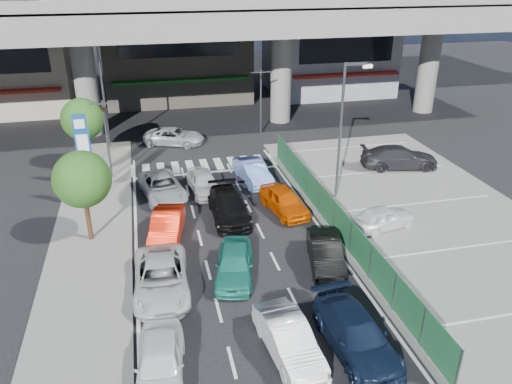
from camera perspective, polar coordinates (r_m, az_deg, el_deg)
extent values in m
plane|color=black|center=(23.59, -1.62, -8.40)|extent=(120.00, 120.00, 0.00)
cube|color=slate|center=(29.02, 19.35, -3.05)|extent=(12.00, 28.00, 0.06)
cube|color=slate|center=(26.85, -18.27, -5.17)|extent=(4.00, 30.00, 0.12)
cylinder|color=slate|center=(42.50, -18.83, 11.47)|extent=(1.80, 1.80, 8.00)
cylinder|color=slate|center=(43.92, 2.87, 13.13)|extent=(1.80, 1.80, 8.00)
cylinder|color=slate|center=(49.56, 19.08, 13.20)|extent=(1.80, 1.80, 8.00)
cube|color=slate|center=(41.70, -8.25, 19.25)|extent=(64.00, 14.00, 2.00)
cube|color=slate|center=(34.85, -7.22, 20.38)|extent=(64.00, 0.40, 0.90)
cube|color=gray|center=(52.76, -9.38, 18.69)|extent=(14.00, 10.00, 15.00)
cube|color=#14651D|center=(48.46, -8.50, 12.57)|extent=(12.60, 1.60, 0.25)
cube|color=black|center=(47.70, -8.94, 18.99)|extent=(11.20, 0.10, 6.75)
cube|color=gray|center=(55.47, 8.33, 17.48)|extent=(12.00, 10.00, 12.00)
cube|color=#B22016|center=(51.32, 10.16, 13.14)|extent=(10.80, 1.60, 0.25)
cube|color=black|center=(50.78, 10.46, 17.35)|extent=(9.60, 0.10, 5.40)
cylinder|color=#595B60|center=(33.09, -16.62, 5.63)|extent=(0.14, 0.14, 5.20)
cube|color=#595B60|center=(32.41, -17.14, 9.63)|extent=(1.60, 0.08, 0.08)
imported|color=black|center=(32.49, -17.08, 9.12)|extent=(0.26, 1.24, 0.50)
cylinder|color=#595B60|center=(40.79, 0.55, 10.22)|extent=(0.14, 0.14, 5.20)
cube|color=#595B60|center=(40.25, 0.56, 13.53)|extent=(1.60, 0.08, 0.08)
imported|color=black|center=(40.31, 0.56, 13.11)|extent=(0.26, 1.24, 0.50)
cylinder|color=#595B60|center=(28.97, 9.60, 6.57)|extent=(0.16, 0.16, 8.00)
cube|color=#595B60|center=(28.25, 11.33, 14.16)|extent=(1.40, 0.15, 0.15)
cube|color=silver|center=(28.57, 12.63, 13.86)|extent=(0.50, 0.22, 0.18)
cylinder|color=#595B60|center=(38.49, -17.01, 10.40)|extent=(0.16, 0.16, 8.00)
cube|color=#595B60|center=(37.73, -16.83, 16.23)|extent=(1.40, 0.15, 0.15)
cube|color=silver|center=(37.72, -15.70, 16.12)|extent=(0.50, 0.22, 0.18)
cylinder|color=#595B60|center=(29.98, -18.44, 0.28)|extent=(0.10, 0.10, 2.20)
cube|color=navy|center=(29.22, -18.99, 4.03)|extent=(0.80, 0.12, 3.00)
cube|color=white|center=(29.15, -19.00, 3.98)|extent=(0.60, 0.02, 2.40)
cylinder|color=#595B60|center=(32.79, -18.80, 2.35)|extent=(0.10, 0.10, 2.20)
cube|color=navy|center=(32.09, -19.31, 5.81)|extent=(0.80, 0.12, 3.00)
cube|color=white|center=(32.02, -19.32, 5.77)|extent=(0.60, 0.02, 2.40)
cylinder|color=#382314|center=(26.32, -18.60, -3.01)|extent=(0.24, 0.24, 2.40)
sphere|color=#164012|center=(25.41, -19.27, 1.38)|extent=(2.80, 2.80, 2.80)
cylinder|color=#382314|center=(36.04, -18.75, 4.54)|extent=(0.24, 0.24, 2.40)
sphere|color=#164012|center=(35.38, -19.23, 7.87)|extent=(2.80, 2.80, 2.80)
imported|color=white|center=(18.02, -10.93, -18.54)|extent=(2.00, 4.19, 1.38)
imported|color=white|center=(18.60, 3.75, -16.45)|extent=(1.87, 4.21, 1.34)
imported|color=black|center=(19.08, 11.36, -15.67)|extent=(2.24, 4.87, 1.38)
imported|color=silver|center=(21.91, -10.79, -9.62)|extent=(2.46, 5.03, 1.38)
imported|color=#228876|center=(22.48, -2.49, -8.16)|extent=(2.53, 4.32, 1.38)
imported|color=black|center=(23.43, 7.95, -6.98)|extent=(2.25, 4.25, 1.33)
imported|color=red|center=(25.79, -10.16, -3.89)|extent=(2.25, 4.38, 1.38)
imported|color=black|center=(27.42, -3.12, -1.68)|extent=(1.95, 4.76, 1.38)
imported|color=#D64E02|center=(28.09, 3.24, -1.00)|extent=(2.38, 4.29, 1.38)
imported|color=#A1A4A8|center=(30.34, -10.66, 0.57)|extent=(3.04, 5.10, 1.33)
imported|color=silver|center=(30.60, -6.02, 1.12)|extent=(1.94, 4.08, 1.35)
imported|color=#5677BB|center=(31.90, -0.35, 2.32)|extent=(2.01, 4.35, 1.38)
imported|color=#B0B4B8|center=(39.21, -9.34, 6.28)|extent=(5.02, 3.61, 1.27)
imported|color=white|center=(27.12, 14.34, -2.85)|extent=(3.81, 2.17, 1.22)
imported|color=#29282C|center=(35.37, 16.07, 3.84)|extent=(5.45, 2.99, 1.50)
cone|color=#F2430D|center=(29.93, 8.03, -0.13)|extent=(0.41, 0.41, 0.68)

